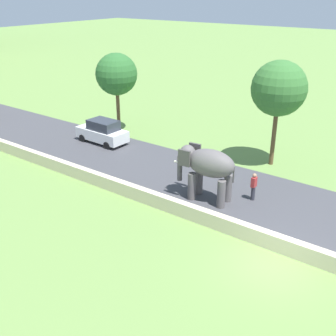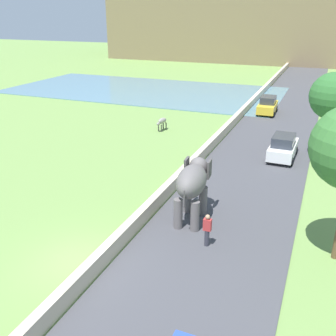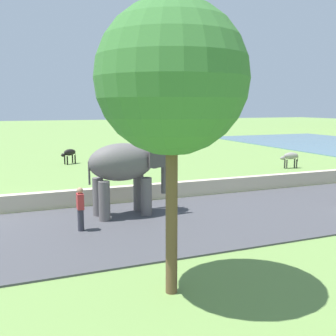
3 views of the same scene
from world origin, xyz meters
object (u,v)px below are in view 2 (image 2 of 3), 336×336
cow_grey (162,122)px  car_yellow (268,105)px  elephant (193,183)px  person_beside_elephant (207,230)px  car_white (283,147)px

cow_grey → car_yellow: bearing=51.8°
elephant → person_beside_elephant: size_ratio=2.16×
car_white → car_yellow: same height
elephant → person_beside_elephant: bearing=-56.0°
car_yellow → cow_grey: (-7.72, -9.82, -0.06)m
car_yellow → cow_grey: 12.49m
car_white → person_beside_elephant: bearing=-97.5°
car_yellow → person_beside_elephant: bearing=-86.9°
person_beside_elephant → cow_grey: size_ratio=1.15×
elephant → cow_grey: size_ratio=2.47×
elephant → car_yellow: 24.17m
person_beside_elephant → car_white: (1.73, 13.06, 0.03)m
person_beside_elephant → car_white: car_white is taller
car_yellow → car_white: bearing=-76.6°
elephant → car_yellow: (0.02, 24.14, -1.14)m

